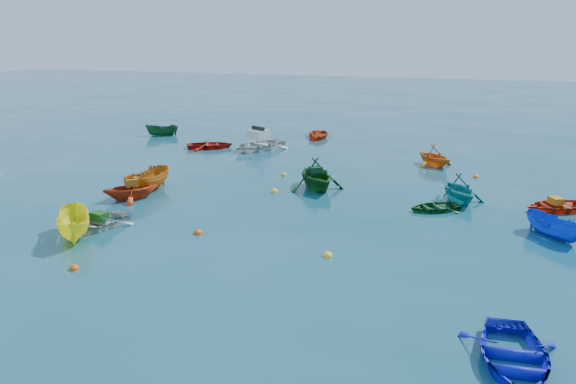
% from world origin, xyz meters
% --- Properties ---
extents(ground, '(160.00, 160.00, 0.00)m').
position_xyz_m(ground, '(0.00, 0.00, 0.00)').
color(ground, '#0A3F4E').
rests_on(ground, ground).
extents(dinghy_white_near, '(2.76, 3.33, 0.60)m').
position_xyz_m(dinghy_white_near, '(-6.25, -0.98, 0.00)').
color(dinghy_white_near, beige).
rests_on(dinghy_white_near, ground).
extents(dinghy_blue_se, '(2.67, 3.55, 0.70)m').
position_xyz_m(dinghy_blue_se, '(9.23, -6.42, 0.00)').
color(dinghy_blue_se, '#0F15BF').
rests_on(dinghy_blue_se, ground).
extents(dinghy_orange_w, '(3.37, 3.34, 1.34)m').
position_xyz_m(dinghy_orange_w, '(-7.17, 2.90, 0.00)').
color(dinghy_orange_w, red).
rests_on(dinghy_orange_w, ground).
extents(sampan_yellow_mid, '(2.82, 3.26, 1.22)m').
position_xyz_m(sampan_yellow_mid, '(-6.36, -2.27, 0.00)').
color(sampan_yellow_mid, yellow).
rests_on(sampan_yellow_mid, ground).
extents(dinghy_green_e, '(2.90, 2.66, 0.49)m').
position_xyz_m(dinghy_green_e, '(6.73, 5.50, 0.00)').
color(dinghy_green_e, '#114C19').
rests_on(dinghy_green_e, ground).
extents(dinghy_cyan_se, '(3.34, 3.51, 1.44)m').
position_xyz_m(dinghy_cyan_se, '(7.70, 7.18, 0.00)').
color(dinghy_cyan_se, teal).
rests_on(dinghy_cyan_se, ground).
extents(dinghy_red_nw, '(3.73, 3.30, 0.64)m').
position_xyz_m(dinghy_red_nw, '(-8.75, 15.08, 0.00)').
color(dinghy_red_nw, '#A51A0D').
rests_on(dinghy_red_nw, ground).
extents(sampan_orange_n, '(1.48, 3.35, 1.26)m').
position_xyz_m(sampan_orange_n, '(-7.08, 4.31, 0.00)').
color(sampan_orange_n, '#BF6712').
rests_on(sampan_orange_n, ground).
extents(dinghy_green_n, '(4.14, 4.23, 1.69)m').
position_xyz_m(dinghy_green_n, '(0.78, 7.27, 0.00)').
color(dinghy_green_n, '#124F17').
rests_on(dinghy_green_n, ground).
extents(dinghy_red_ne, '(3.63, 3.27, 0.62)m').
position_xyz_m(dinghy_red_ne, '(11.93, 7.11, 0.00)').
color(dinghy_red_ne, red).
rests_on(dinghy_red_ne, ground).
extents(sampan_blue_far, '(2.45, 2.60, 1.01)m').
position_xyz_m(sampan_blue_far, '(11.33, 3.36, 0.00)').
color(sampan_blue_far, blue).
rests_on(sampan_blue_far, ground).
extents(dinghy_red_far, '(2.74, 3.47, 0.65)m').
position_xyz_m(dinghy_red_far, '(-2.68, 21.04, 0.00)').
color(dinghy_red_far, red).
rests_on(dinghy_red_far, ground).
extents(dinghy_orange_far, '(3.42, 3.42, 1.37)m').
position_xyz_m(dinghy_orange_far, '(6.16, 14.35, 0.00)').
color(dinghy_orange_far, orange).
rests_on(dinghy_orange_far, ground).
extents(sampan_green_far, '(2.62, 1.84, 0.95)m').
position_xyz_m(sampan_green_far, '(-14.34, 18.44, 0.00)').
color(sampan_green_far, '#124D21').
rests_on(sampan_green_far, ground).
extents(motorboat_white, '(4.57, 5.07, 1.46)m').
position_xyz_m(motorboat_white, '(-5.47, 15.74, 0.00)').
color(motorboat_white, silver).
rests_on(motorboat_white, ground).
extents(tarp_green_a, '(0.77, 0.65, 0.32)m').
position_xyz_m(tarp_green_a, '(-6.22, -0.88, 0.46)').
color(tarp_green_a, '#134D18').
rests_on(tarp_green_a, dinghy_white_near).
extents(tarp_orange_a, '(0.91, 0.93, 0.36)m').
position_xyz_m(tarp_orange_a, '(-7.13, 2.94, 0.85)').
color(tarp_orange_a, '#C05713').
rests_on(tarp_orange_a, dinghy_orange_w).
extents(tarp_green_b, '(0.77, 0.74, 0.30)m').
position_xyz_m(tarp_green_b, '(0.72, 7.35, 0.99)').
color(tarp_green_b, '#10401C').
rests_on(tarp_green_b, dinghy_green_n).
extents(tarp_orange_b, '(0.69, 0.76, 0.30)m').
position_xyz_m(tarp_orange_b, '(11.85, 7.06, 0.46)').
color(tarp_orange_b, '#C47314').
rests_on(tarp_orange_b, dinghy_red_ne).
extents(buoy_or_a, '(0.34, 0.34, 0.34)m').
position_xyz_m(buoy_or_a, '(-4.48, -4.81, 0.00)').
color(buoy_or_a, '#D64D0B').
rests_on(buoy_or_a, ground).
extents(buoy_ye_a, '(0.36, 0.36, 0.36)m').
position_xyz_m(buoy_ye_a, '(3.41, -1.15, 0.00)').
color(buoy_ye_a, yellow).
rests_on(buoy_ye_a, ground).
extents(buoy_or_c, '(0.36, 0.36, 0.36)m').
position_xyz_m(buoy_or_c, '(-2.05, -0.43, 0.00)').
color(buoy_or_c, '#E6500C').
rests_on(buoy_or_c, ground).
extents(buoy_ye_c, '(0.38, 0.38, 0.38)m').
position_xyz_m(buoy_ye_c, '(-1.08, 6.11, 0.00)').
color(buoy_ye_c, yellow).
rests_on(buoy_ye_c, ground).
extents(buoy_ye_d, '(0.34, 0.34, 0.34)m').
position_xyz_m(buoy_ye_d, '(-1.64, 9.40, 0.00)').
color(buoy_ye_d, yellow).
rests_on(buoy_ye_d, ground).
extents(buoy_or_e, '(0.32, 0.32, 0.32)m').
position_xyz_m(buoy_or_e, '(8.54, 12.13, 0.00)').
color(buoy_or_e, orange).
rests_on(buoy_or_e, ground).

